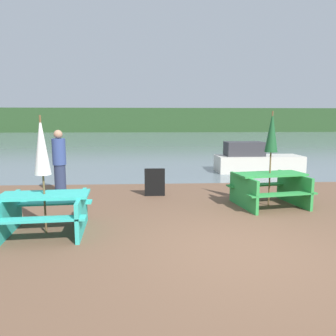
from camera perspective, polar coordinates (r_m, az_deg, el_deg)
ground_plane at (r=5.49m, az=12.94°, el=-13.80°), size 60.00×60.00×0.00m
water at (r=35.51m, az=-0.82°, el=5.08°), size 60.00×50.00×0.00m
far_treeline at (r=55.44m, az=-1.69°, el=8.34°), size 80.00×1.60×4.00m
picnic_table_teal at (r=6.40m, az=-20.62°, el=-6.81°), size 1.68×1.51×0.73m
picnic_table_green at (r=8.22m, az=17.22°, el=-3.12°), size 1.85×1.65×0.80m
umbrella_darkgreen at (r=8.07m, az=17.62°, el=5.90°), size 0.30×0.30×2.26m
umbrella_white at (r=6.20m, az=-21.17°, el=3.57°), size 0.29×0.29×2.14m
boat at (r=13.50m, az=14.99°, el=1.27°), size 3.38×1.31×1.19m
person at (r=9.41m, az=-18.39°, el=0.90°), size 0.36×0.36×1.79m
signboard at (r=8.90m, az=-2.32°, el=-2.50°), size 0.55×0.08×0.75m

